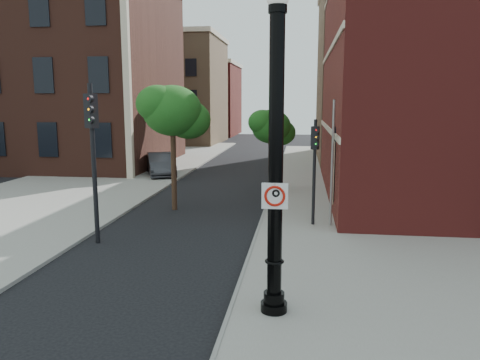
# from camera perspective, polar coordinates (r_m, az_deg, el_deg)

# --- Properties ---
(ground) EXTENTS (120.00, 120.00, 0.00)m
(ground) POSITION_cam_1_polar(r_m,az_deg,el_deg) (12.50, -10.24, -13.67)
(ground) COLOR black
(ground) RESTS_ON ground
(sidewalk_right) EXTENTS (8.00, 60.00, 0.12)m
(sidewalk_right) POSITION_cam_1_polar(r_m,az_deg,el_deg) (21.60, 13.68, -3.66)
(sidewalk_right) COLOR gray
(sidewalk_right) RESTS_ON ground
(sidewalk_left) EXTENTS (10.00, 50.00, 0.12)m
(sidewalk_left) POSITION_cam_1_polar(r_m,az_deg,el_deg) (31.92, -15.87, 0.47)
(sidewalk_left) COLOR gray
(sidewalk_left) RESTS_ON ground
(curb_edge) EXTENTS (0.10, 60.00, 0.14)m
(curb_edge) POSITION_cam_1_polar(r_m,az_deg,el_deg) (21.52, 3.15, -3.42)
(curb_edge) COLOR gray
(curb_edge) RESTS_ON ground
(victorian_building) EXTENTS (18.60, 14.60, 17.95)m
(victorian_building) POSITION_cam_1_polar(r_m,az_deg,el_deg) (40.21, -22.47, 14.34)
(victorian_building) COLOR #52291E
(victorian_building) RESTS_ON ground
(bg_building_tan_a) EXTENTS (12.00, 12.00, 12.00)m
(bg_building_tan_a) POSITION_cam_1_polar(r_m,az_deg,el_deg) (57.10, -8.50, 10.56)
(bg_building_tan_a) COLOR #8F6D4E
(bg_building_tan_a) RESTS_ON ground
(bg_building_red) EXTENTS (12.00, 12.00, 10.00)m
(bg_building_red) POSITION_cam_1_polar(r_m,az_deg,el_deg) (70.66, -5.33, 9.59)
(bg_building_red) COLOR maroon
(bg_building_red) RESTS_ON ground
(bg_building_tan_b) EXTENTS (22.00, 14.00, 14.00)m
(bg_building_tan_b) POSITION_cam_1_polar(r_m,az_deg,el_deg) (42.80, 24.85, 11.51)
(bg_building_tan_b) COLOR #8F6D4E
(bg_building_tan_b) RESTS_ON ground
(lamppost) EXTENTS (0.61, 0.61, 7.27)m
(lamppost) POSITION_cam_1_polar(r_m,az_deg,el_deg) (10.29, 4.36, 0.93)
(lamppost) COLOR black
(lamppost) RESTS_ON ground
(no_parking_sign) EXTENTS (0.58, 0.06, 0.58)m
(no_parking_sign) POSITION_cam_1_polar(r_m,az_deg,el_deg) (10.19, 4.27, -1.93)
(no_parking_sign) COLOR white
(no_parking_sign) RESTS_ON ground
(parked_car) EXTENTS (3.28, 4.96, 1.54)m
(parked_car) POSITION_cam_1_polar(r_m,az_deg,el_deg) (31.49, -9.64, 1.89)
(parked_car) COLOR #2E2E33
(parked_car) RESTS_ON ground
(traffic_signal_left) EXTENTS (0.44, 0.49, 5.50)m
(traffic_signal_left) POSITION_cam_1_polar(r_m,az_deg,el_deg) (16.60, -17.55, 5.00)
(traffic_signal_left) COLOR black
(traffic_signal_left) RESTS_ON ground
(traffic_signal_right) EXTENTS (0.34, 0.37, 4.23)m
(traffic_signal_right) POSITION_cam_1_polar(r_m,az_deg,el_deg) (18.22, 9.10, 2.98)
(traffic_signal_right) COLOR black
(traffic_signal_right) RESTS_ON ground
(utility_pole) EXTENTS (0.10, 0.10, 4.97)m
(utility_pole) POSITION_cam_1_polar(r_m,az_deg,el_deg) (18.26, 11.17, 1.78)
(utility_pole) COLOR #999999
(utility_pole) RESTS_ON ground
(street_tree_a) EXTENTS (3.12, 2.82, 5.62)m
(street_tree_a) POSITION_cam_1_polar(r_m,az_deg,el_deg) (21.18, -8.11, 8.21)
(street_tree_a) COLOR black
(street_tree_a) RESTS_ON ground
(street_tree_b) EXTENTS (2.93, 2.65, 5.28)m
(street_tree_b) POSITION_cam_1_polar(r_m,az_deg,el_deg) (32.81, -8.18, 8.19)
(street_tree_b) COLOR black
(street_tree_b) RESTS_ON ground
(street_tree_c) EXTENTS (2.49, 2.25, 4.48)m
(street_tree_c) POSITION_cam_1_polar(r_m,az_deg,el_deg) (24.93, 3.89, 6.39)
(street_tree_c) COLOR black
(street_tree_c) RESTS_ON ground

